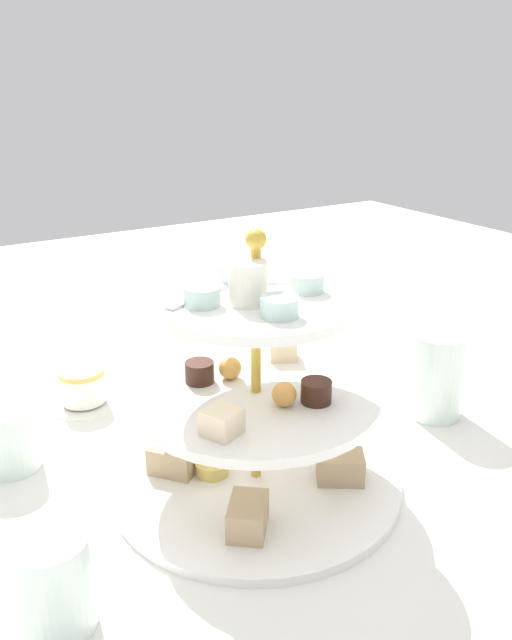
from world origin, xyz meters
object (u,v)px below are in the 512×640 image
(teacup_with_saucer, at_px, (83,388))
(butter_knife_right, at_px, (232,358))
(water_glass_short_left, at_px, (9,438))
(water_glass_tall_right, at_px, (437,375))
(water_glass_mid_back, at_px, (54,584))
(tiered_serving_stand, at_px, (255,414))

(teacup_with_saucer, height_order, butter_knife_right, teacup_with_saucer)
(water_glass_short_left, distance_m, butter_knife_right, 0.37)
(teacup_with_saucer, bearing_deg, water_glass_tall_right, 145.53)
(water_glass_tall_right, bearing_deg, water_glass_mid_back, 10.24)
(water_glass_short_left, relative_size, teacup_with_saucer, 0.79)
(water_glass_short_left, height_order, teacup_with_saucer, water_glass_short_left)
(butter_knife_right, relative_size, water_glass_mid_back, 2.06)
(tiered_serving_stand, distance_m, water_glass_mid_back, 0.25)
(teacup_with_saucer, bearing_deg, tiered_serving_stand, 110.85)
(tiered_serving_stand, xyz_separation_m, butter_knife_right, (-0.14, -0.29, -0.08))
(tiered_serving_stand, distance_m, butter_knife_right, 0.33)
(tiered_serving_stand, distance_m, water_glass_short_left, 0.27)
(tiered_serving_stand, height_order, butter_knife_right, tiered_serving_stand)
(water_glass_short_left, relative_size, butter_knife_right, 0.42)
(teacup_with_saucer, bearing_deg, butter_knife_right, -173.85)
(water_glass_tall_right, height_order, water_glass_short_left, water_glass_tall_right)
(water_glass_tall_right, distance_m, water_glass_short_left, 0.51)
(tiered_serving_stand, height_order, water_glass_short_left, tiered_serving_stand)
(water_glass_mid_back, bearing_deg, teacup_with_saucer, -110.35)
(water_glass_short_left, distance_m, teacup_with_saucer, 0.15)
(tiered_serving_stand, distance_m, water_glass_tall_right, 0.27)
(water_glass_mid_back, bearing_deg, water_glass_tall_right, -169.76)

